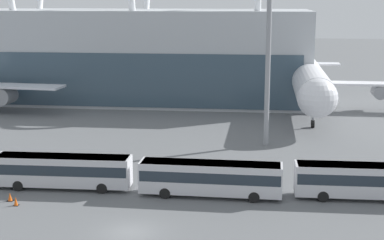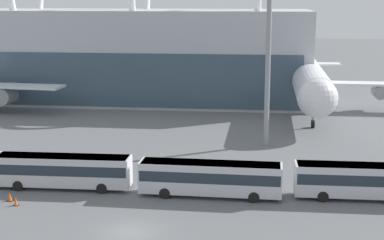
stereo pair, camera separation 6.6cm
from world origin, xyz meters
TOP-DOWN VIEW (x-y plane):
  - ground_plane at (0.00, 0.00)m, footprint 440.00×440.00m
  - airliner_at_gate_far at (17.74, 52.70)m, footprint 40.73×42.55m
  - shuttle_bus_1 at (-8.62, 9.81)m, footprint 13.08×2.77m
  - shuttle_bus_2 at (5.58, 9.05)m, footprint 13.10×2.87m
  - shuttle_bus_3 at (19.78, 9.86)m, footprint 13.07×2.71m
  - floodlight_mast at (10.90, 28.90)m, footprint 2.34×2.34m
  - traffic_cone_1 at (-11.27, 4.73)m, footprint 0.48×0.48m
  - traffic_cone_2 at (-12.27, 5.81)m, footprint 0.54×0.54m

SIDE VIEW (x-z plane):
  - ground_plane at x=0.00m, z-range 0.00..0.00m
  - traffic_cone_2 at x=-12.27m, z-range -0.01..0.75m
  - traffic_cone_1 at x=-11.27m, z-range -0.01..0.78m
  - shuttle_bus_1 at x=-8.62m, z-range 0.28..3.49m
  - shuttle_bus_2 at x=5.58m, z-range 0.28..3.49m
  - shuttle_bus_3 at x=19.78m, z-range 0.28..3.49m
  - airliner_at_gate_far at x=17.74m, z-range -1.53..11.95m
  - floodlight_mast at x=10.90m, z-range 2.91..27.89m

